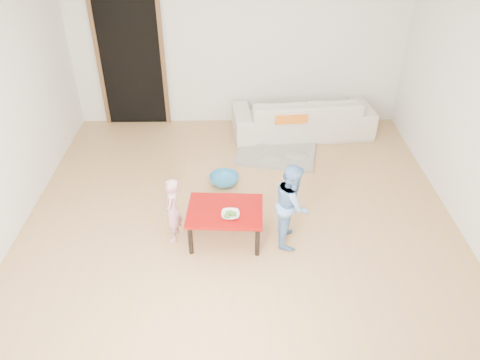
{
  "coord_description": "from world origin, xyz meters",
  "views": [
    {
      "loc": [
        -0.05,
        -4.34,
        3.45
      ],
      "look_at": [
        0.0,
        -0.2,
        0.65
      ],
      "focal_mm": 35.0,
      "sensor_mm": 36.0,
      "label": 1
    }
  ],
  "objects_px": {
    "basin": "(224,180)",
    "sofa": "(302,115)",
    "bowl": "(230,215)",
    "child_blue": "(292,204)",
    "child_pink": "(172,210)",
    "red_table": "(225,224)"
  },
  "relations": [
    {
      "from": "sofa",
      "to": "bowl",
      "type": "relative_size",
      "value": 10.87
    },
    {
      "from": "child_pink",
      "to": "basin",
      "type": "bearing_deg",
      "value": 157.51
    },
    {
      "from": "red_table",
      "to": "basin",
      "type": "height_order",
      "value": "red_table"
    },
    {
      "from": "bowl",
      "to": "child_blue",
      "type": "height_order",
      "value": "child_blue"
    },
    {
      "from": "sofa",
      "to": "bowl",
      "type": "distance_m",
      "value": 2.78
    },
    {
      "from": "bowl",
      "to": "basin",
      "type": "relative_size",
      "value": 0.5
    },
    {
      "from": "bowl",
      "to": "sofa",
      "type": "bearing_deg",
      "value": 67.24
    },
    {
      "from": "bowl",
      "to": "child_blue",
      "type": "bearing_deg",
      "value": 9.11
    },
    {
      "from": "bowl",
      "to": "basin",
      "type": "xyz_separation_m",
      "value": [
        -0.09,
        1.2,
        -0.37
      ]
    },
    {
      "from": "bowl",
      "to": "red_table",
      "type": "bearing_deg",
      "value": 115.83
    },
    {
      "from": "sofa",
      "to": "red_table",
      "type": "relative_size",
      "value": 2.59
    },
    {
      "from": "bowl",
      "to": "child_blue",
      "type": "relative_size",
      "value": 0.2
    },
    {
      "from": "sofa",
      "to": "child_blue",
      "type": "bearing_deg",
      "value": 74.64
    },
    {
      "from": "child_pink",
      "to": "red_table",
      "type": "bearing_deg",
      "value": 92.16
    },
    {
      "from": "sofa",
      "to": "child_blue",
      "type": "distance_m",
      "value": 2.5
    },
    {
      "from": "child_pink",
      "to": "sofa",
      "type": "bearing_deg",
      "value": 149.15
    },
    {
      "from": "red_table",
      "to": "basin",
      "type": "xyz_separation_m",
      "value": [
        -0.03,
        1.08,
        -0.14
      ]
    },
    {
      "from": "basin",
      "to": "sofa",
      "type": "bearing_deg",
      "value": 49.43
    },
    {
      "from": "sofa",
      "to": "bowl",
      "type": "height_order",
      "value": "sofa"
    },
    {
      "from": "bowl",
      "to": "child_pink",
      "type": "distance_m",
      "value": 0.64
    },
    {
      "from": "sofa",
      "to": "bowl",
      "type": "xyz_separation_m",
      "value": [
        -1.08,
        -2.56,
        0.12
      ]
    },
    {
      "from": "basin",
      "to": "child_pink",
      "type": "bearing_deg",
      "value": -116.72
    }
  ]
}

